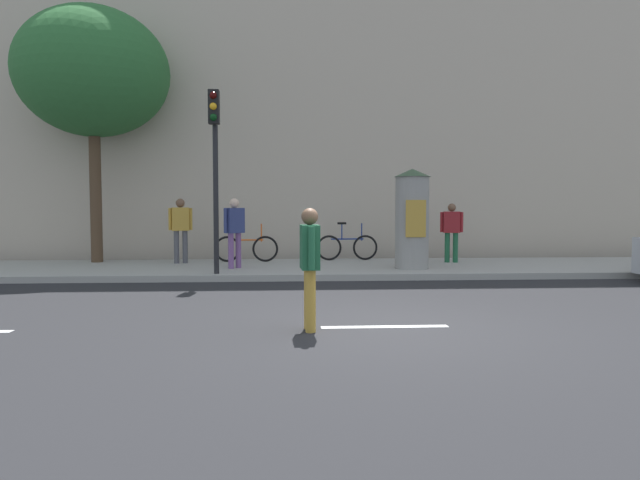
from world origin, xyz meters
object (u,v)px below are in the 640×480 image
at_px(pedestrian_in_light_jacket, 234,227).
at_px(poster_column, 412,218).
at_px(street_tree, 93,73).
at_px(bicycle_upright, 246,248).
at_px(pedestrian_near_pole, 310,259).
at_px(pedestrian_with_bag, 181,225).
at_px(pedestrian_with_backpack, 452,228).
at_px(bicycle_leaning, 347,247).
at_px(traffic_light, 215,151).

bearing_deg(pedestrian_in_light_jacket, poster_column, -3.81).
distance_m(street_tree, bicycle_upright, 6.32).
distance_m(pedestrian_near_pole, pedestrian_in_light_jacket, 6.85).
bearing_deg(pedestrian_with_bag, poster_column, -15.51).
bearing_deg(pedestrian_with_backpack, bicycle_leaning, 164.08).
distance_m(poster_column, bicycle_leaning, 2.78).
relative_size(pedestrian_near_pole, bicycle_leaning, 0.95).
height_order(pedestrian_near_pole, bicycle_upright, pedestrian_near_pole).
relative_size(traffic_light, poster_column, 1.67).
height_order(poster_column, bicycle_upright, poster_column).
height_order(traffic_light, pedestrian_with_bag, traffic_light).
height_order(traffic_light, bicycle_upright, traffic_light).
bearing_deg(pedestrian_with_bag, traffic_light, -64.36).
relative_size(street_tree, bicycle_upright, 3.91).
distance_m(pedestrian_in_light_jacket, pedestrian_with_backpack, 5.95).
relative_size(poster_column, pedestrian_with_backpack, 1.52).
height_order(poster_column, bicycle_leaning, poster_column).
height_order(poster_column, pedestrian_with_backpack, poster_column).
height_order(pedestrian_with_backpack, bicycle_upright, pedestrian_with_backpack).
bearing_deg(poster_column, street_tree, 165.77).
xyz_separation_m(street_tree, pedestrian_with_bag, (2.38, -0.46, -4.13)).
distance_m(pedestrian_with_backpack, bicycle_upright, 5.70).
bearing_deg(bicycle_upright, pedestrian_near_pole, -80.25).
xyz_separation_m(traffic_light, pedestrian_in_light_jacket, (0.32, 1.25, -1.75)).
distance_m(poster_column, pedestrian_near_pole, 6.97).
bearing_deg(pedestrian_with_bag, pedestrian_in_light_jacket, -40.97).
distance_m(traffic_light, bicycle_leaning, 5.23).
distance_m(street_tree, pedestrian_with_backpack, 10.67).
bearing_deg(poster_column, pedestrian_near_pole, -113.77).
bearing_deg(bicycle_upright, pedestrian_with_backpack, -4.87).
relative_size(street_tree, pedestrian_with_bag, 3.95).
relative_size(pedestrian_near_pole, pedestrian_with_backpack, 1.03).
height_order(traffic_light, poster_column, traffic_light).
relative_size(pedestrian_near_pole, bicycle_upright, 0.95).
distance_m(pedestrian_near_pole, pedestrian_with_backpack, 8.89).
xyz_separation_m(pedestrian_near_pole, pedestrian_with_backpack, (4.23, 7.82, 0.12)).
relative_size(pedestrian_with_backpack, bicycle_upright, 0.92).
relative_size(poster_column, bicycle_upright, 1.40).
xyz_separation_m(poster_column, bicycle_upright, (-4.23, 1.94, -0.87)).
height_order(traffic_light, bicycle_leaning, traffic_light).
distance_m(poster_column, bicycle_upright, 4.73).
distance_m(pedestrian_near_pole, bicycle_leaning, 8.75).
distance_m(poster_column, street_tree, 9.47).
height_order(pedestrian_in_light_jacket, pedestrian_with_bag, pedestrian_with_bag).
relative_size(pedestrian_in_light_jacket, bicycle_leaning, 0.98).
height_order(traffic_light, pedestrian_near_pole, traffic_light).
bearing_deg(bicycle_leaning, pedestrian_with_backpack, -15.92).
xyz_separation_m(traffic_light, bicycle_leaning, (3.35, 3.22, -2.40)).
height_order(pedestrian_near_pole, pedestrian_with_backpack, pedestrian_with_backpack).
relative_size(pedestrian_in_light_jacket, pedestrian_with_backpack, 1.07).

